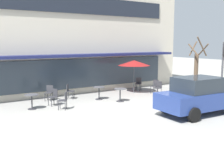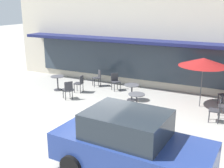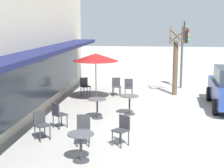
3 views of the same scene
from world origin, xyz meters
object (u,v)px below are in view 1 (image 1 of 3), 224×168
Objects in this scene: cafe_chair_4 at (69,90)px; parked_sedan at (199,96)px; cafe_table_streetside at (99,91)px; cafe_chair_2 at (49,92)px; cafe_table_near_wall at (32,99)px; traffic_light_pole at (224,60)px; cafe_chair_0 at (138,83)px; cafe_chair_5 at (155,85)px; street_tree at (196,73)px; cafe_chair_6 at (64,99)px; patio_umbrella_green_folded at (134,63)px; cafe_chair_1 at (54,96)px; cafe_table_by_tree at (120,93)px; cafe_chair_3 at (158,87)px.

parked_sedan is (3.60, -6.66, 0.35)m from cafe_chair_4.
cafe_table_streetside is 0.85× the size of cafe_chair_2.
cafe_table_near_wall is 0.22× the size of traffic_light_pole.
traffic_light_pole reaches higher than cafe_chair_4.
cafe_chair_0 and cafe_chair_5 have the same top height.
parked_sedan reaches higher than cafe_chair_5.
street_tree is (7.30, -4.55, 1.08)m from cafe_chair_2.
cafe_chair_6 is at bearing 139.01° from parked_sedan.
patio_umbrella_green_folded is at bearing 16.73° from cafe_chair_6.
patio_umbrella_green_folded reaches higher than cafe_chair_6.
cafe_chair_1 is 1.00× the size of cafe_chair_2.
street_tree is (8.83, -2.97, 1.09)m from cafe_table_near_wall.
cafe_table_by_tree is at bearing -165.59° from cafe_chair_5.
parked_sedan is at bearing -68.28° from cafe_table_streetside.
street_tree reaches higher than cafe_chair_5.
patio_umbrella_green_folded is 2.47× the size of cafe_chair_1.
street_tree reaches higher than cafe_chair_4.
cafe_chair_0 is 5.43m from cafe_chair_4.
cafe_table_by_tree is 4.63m from street_tree.
cafe_table_near_wall is at bearing -153.30° from cafe_chair_4.
cafe_chair_5 is (3.47, 0.89, 0.01)m from cafe_table_by_tree.
cafe_chair_6 is (-6.67, -0.28, 0.00)m from cafe_chair_3.
cafe_chair_0 is 1.00× the size of cafe_chair_6.
cafe_chair_4 is at bearing 59.33° from cafe_chair_6.
cafe_chair_4 is 0.21× the size of parked_sedan.
cafe_chair_3 is (3.18, 0.26, 0.01)m from cafe_table_by_tree.
cafe_chair_1 is at bearing -141.03° from cafe_chair_4.
cafe_chair_6 is at bearing -179.69° from cafe_table_by_tree.
cafe_chair_3 reaches higher than cafe_table_by_tree.
cafe_chair_4 is 0.24× the size of street_tree.
cafe_chair_1 is 8.28m from street_tree.
cafe_table_near_wall is 0.21× the size of street_tree.
cafe_table_by_tree is at bearing -143.50° from patio_umbrella_green_folded.
patio_umbrella_green_folded is 4.72m from cafe_chair_4.
patio_umbrella_green_folded is at bearing 10.26° from cafe_table_streetside.
cafe_chair_6 is at bearing -36.13° from cafe_table_near_wall.
patio_umbrella_green_folded is 0.65× the size of traffic_light_pole.
street_tree is at bearing -69.74° from cafe_chair_3.
traffic_light_pole is (9.43, -3.69, 1.77)m from cafe_chair_1.
parked_sedan is at bearing -47.35° from cafe_chair_1.
cafe_table_near_wall is at bearing 161.44° from street_tree.
cafe_chair_4 and cafe_chair_5 have the same top height.
cafe_table_streetside is 0.22× the size of traffic_light_pole.
cafe_chair_1 is at bearing -101.38° from cafe_chair_2.
cafe_chair_0 is at bearing 75.00° from parked_sedan.
cafe_chair_0 is at bearing 36.52° from patio_umbrella_green_folded.
cafe_chair_2 is 1.00× the size of cafe_chair_6.
cafe_chair_0 and cafe_chair_3 have the same top height.
cafe_chair_2 is (-3.27, 2.53, 0.01)m from cafe_table_by_tree.
street_tree is at bearing -22.60° from cafe_chair_1.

